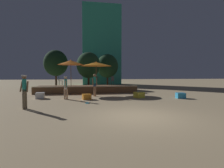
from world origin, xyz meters
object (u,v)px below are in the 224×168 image
Objects in this scene: patio_umbrella_1 at (71,63)px; cube_seat_1 at (139,95)px; background_tree_1 at (56,63)px; bistro_chair_1 at (60,80)px; frisbee_disc at (87,103)px; bistro_chair_0 at (97,80)px; background_tree_2 at (89,65)px; bistro_chair_2 at (112,80)px; cube_seat_0 at (87,97)px; cube_seat_2 at (181,96)px; background_tree_0 at (107,66)px; person_1 at (24,90)px; person_2 at (95,84)px; patio_umbrella_0 at (96,64)px; person_0 at (66,87)px; cube_seat_3 at (40,96)px.

cube_seat_1 is (5.34, -3.83, -2.68)m from patio_umbrella_1.
bistro_chair_1 is at bearing -79.40° from background_tree_1.
background_tree_1 reaches higher than cube_seat_1.
bistro_chair_0 is at bearing 80.90° from frisbee_disc.
background_tree_2 is at bearing -29.81° from bistro_chair_1.
bistro_chair_2 is at bearing -105.54° from bistro_chair_1.
cube_seat_2 is at bearing -4.66° from cube_seat_0.
bistro_chair_1 is at bearing 139.40° from cube_seat_1.
bistro_chair_1 reaches higher than cube_seat_0.
background_tree_0 is (2.42, 8.99, 1.87)m from bistro_chair_0.
person_1 is 1.96× the size of bistro_chair_2.
patio_umbrella_1 is at bearing 59.39° from bistro_chair_0.
bistro_chair_1 is (-3.27, 4.22, 0.24)m from person_2.
person_1 is (-3.24, -3.01, 0.81)m from cube_seat_0.
bistro_chair_0 and bistro_chair_2 have the same top height.
patio_umbrella_0 reaches higher than person_0.
bistro_chair_0 is at bearing -93.80° from bistro_chair_1.
cube_seat_0 is 2.63× the size of frisbee_disc.
background_tree_0 is at bearing -35.34° from bistro_chair_1.
background_tree_2 is at bearing 68.97° from cube_seat_3.
patio_umbrella_0 is at bearing 142.87° from cube_seat_2.
person_0 is at bearing 168.19° from cube_seat_0.
background_tree_1 is at bearing 127.09° from cube_seat_2.
background_tree_2 is (-3.07, -3.29, -0.08)m from background_tree_0.
person_2 is 4.02m from bistro_chair_0.
background_tree_2 reaches higher than cube_seat_3.
person_2 is 2.04× the size of bistro_chair_0.
patio_umbrella_0 reaches higher than bistro_chair_2.
patio_umbrella_1 reaches higher than cube_seat_1.
patio_umbrella_0 reaches higher than person_1.
cube_seat_1 is 0.91× the size of bistro_chair_2.
background_tree_2 reaches higher than frisbee_disc.
bistro_chair_2 is 0.19× the size of background_tree_2.
person_2 is at bearing -68.86° from background_tree_1.
cube_seat_0 is 1.67m from person_0.
cube_seat_2 is at bearing 160.66° from bistro_chair_0.
patio_umbrella_1 is 7.59m from person_1.
person_2 reaches higher than person_1.
cube_seat_1 reaches higher than cube_seat_2.
bistro_chair_1 is 0.17× the size of background_tree_1.
background_tree_1 reaches higher than background_tree_0.
frisbee_disc is 17.11m from background_tree_0.
frisbee_disc is at bearing -92.37° from background_tree_2.
cube_seat_0 is 15.37m from background_tree_0.
patio_umbrella_0 is 0.95× the size of patio_umbrella_1.
patio_umbrella_1 is 3.89× the size of cube_seat_1.
cube_seat_3 is 4.23m from person_2.
bistro_chair_1 is at bearing 145.94° from cube_seat_2.
background_tree_2 is at bearing 87.63° from frisbee_disc.
patio_umbrella_1 is at bearing -115.11° from background_tree_0.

